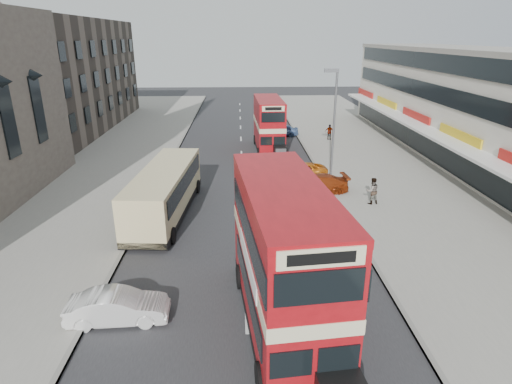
% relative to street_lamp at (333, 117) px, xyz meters
% --- Properties ---
extents(ground, '(160.00, 160.00, 0.00)m').
position_rel_street_lamp_xyz_m(ground, '(-6.52, -18.00, -4.78)').
color(ground, '#28282B').
rests_on(ground, ground).
extents(road_surface, '(12.00, 90.00, 0.01)m').
position_rel_street_lamp_xyz_m(road_surface, '(-6.52, 2.00, -4.78)').
color(road_surface, '#28282B').
rests_on(road_surface, ground).
extents(pavement_right, '(12.00, 90.00, 0.15)m').
position_rel_street_lamp_xyz_m(pavement_right, '(5.48, 2.00, -4.71)').
color(pavement_right, gray).
rests_on(pavement_right, ground).
extents(pavement_left, '(12.00, 90.00, 0.15)m').
position_rel_street_lamp_xyz_m(pavement_left, '(-18.52, 2.00, -4.71)').
color(pavement_left, gray).
rests_on(pavement_left, ground).
extents(kerb_left, '(0.20, 90.00, 0.16)m').
position_rel_street_lamp_xyz_m(kerb_left, '(-12.62, 2.00, -4.71)').
color(kerb_left, gray).
rests_on(kerb_left, ground).
extents(kerb_right, '(0.20, 90.00, 0.16)m').
position_rel_street_lamp_xyz_m(kerb_right, '(-0.42, 2.00, -4.71)').
color(kerb_right, gray).
rests_on(kerb_right, ground).
extents(brick_terrace, '(14.00, 28.00, 12.00)m').
position_rel_street_lamp_xyz_m(brick_terrace, '(-28.52, 20.00, 1.22)').
color(brick_terrace, '#66594C').
rests_on(brick_terrace, ground).
extents(commercial_row, '(9.90, 46.20, 9.30)m').
position_rel_street_lamp_xyz_m(commercial_row, '(13.42, 4.00, -0.09)').
color(commercial_row, beige).
rests_on(commercial_row, ground).
extents(street_lamp, '(1.00, 0.20, 8.12)m').
position_rel_street_lamp_xyz_m(street_lamp, '(0.00, 0.00, 0.00)').
color(street_lamp, slate).
rests_on(street_lamp, ground).
extents(bus_main, '(3.63, 9.81, 5.36)m').
position_rel_street_lamp_xyz_m(bus_main, '(-5.19, -16.49, -1.96)').
color(bus_main, black).
rests_on(bus_main, ground).
extents(bus_second, '(2.56, 8.50, 4.67)m').
position_rel_street_lamp_xyz_m(bus_second, '(-3.92, 9.33, -2.33)').
color(bus_second, black).
rests_on(bus_second, ground).
extents(coach, '(3.34, 10.18, 2.65)m').
position_rel_street_lamp_xyz_m(coach, '(-11.20, -5.77, -3.22)').
color(coach, black).
rests_on(coach, ground).
extents(car_left_front, '(3.84, 1.51, 1.24)m').
position_rel_street_lamp_xyz_m(car_left_front, '(-11.40, -16.00, -4.16)').
color(car_left_front, white).
rests_on(car_left_front, ground).
extents(car_right_a, '(4.64, 2.18, 1.31)m').
position_rel_street_lamp_xyz_m(car_right_a, '(-1.55, -2.59, -4.13)').
color(car_right_a, '#95320E').
rests_on(car_right_a, ground).
extents(car_right_b, '(3.99, 2.13, 1.07)m').
position_rel_street_lamp_xyz_m(car_right_b, '(-1.94, 1.07, -4.25)').
color(car_right_b, orange).
rests_on(car_right_b, ground).
extents(car_right_c, '(3.60, 1.47, 1.22)m').
position_rel_street_lamp_xyz_m(car_right_c, '(-2.11, 15.22, -4.17)').
color(car_right_c, '#5677AC').
rests_on(car_right_c, ground).
extents(pedestrian_near, '(0.72, 0.56, 1.75)m').
position_rel_street_lamp_xyz_m(pedestrian_near, '(1.67, -4.94, -3.76)').
color(pedestrian_near, gray).
rests_on(pedestrian_near, pavement_right).
extents(pedestrian_far, '(0.94, 0.41, 1.58)m').
position_rel_street_lamp_xyz_m(pedestrian_far, '(2.58, 12.74, -3.85)').
color(pedestrian_far, gray).
rests_on(pedestrian_far, pavement_right).
extents(cyclist, '(0.80, 1.74, 2.08)m').
position_rel_street_lamp_xyz_m(cyclist, '(-3.02, -0.67, -4.08)').
color(cyclist, gray).
rests_on(cyclist, ground).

